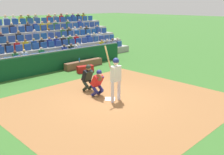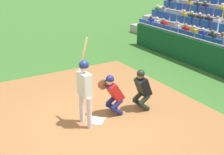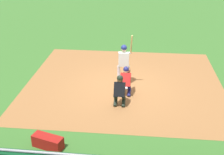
% 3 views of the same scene
% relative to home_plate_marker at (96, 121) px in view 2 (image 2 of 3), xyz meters
% --- Properties ---
extents(ground_plane, '(160.00, 160.00, 0.00)m').
position_rel_home_plate_marker_xyz_m(ground_plane, '(0.00, 0.00, -0.02)').
color(ground_plane, '#366A29').
extents(infield_dirt_patch, '(8.77, 7.88, 0.01)m').
position_rel_home_plate_marker_xyz_m(infield_dirt_patch, '(0.00, 0.50, -0.01)').
color(infield_dirt_patch, '#956338').
rests_on(infield_dirt_patch, ground_plane).
extents(home_plate_marker, '(0.62, 0.62, 0.02)m').
position_rel_home_plate_marker_xyz_m(home_plate_marker, '(0.00, 0.00, 0.00)').
color(home_plate_marker, white).
rests_on(home_plate_marker, infield_dirt_patch).
extents(batter_at_plate, '(0.65, 0.44, 2.36)m').
position_rel_home_plate_marker_xyz_m(batter_at_plate, '(-0.01, 0.32, 1.15)').
color(batter_at_plate, silver).
rests_on(batter_at_plate, ground_plane).
extents(catcher_crouching, '(0.47, 0.71, 1.25)m').
position_rel_home_plate_marker_xyz_m(catcher_crouching, '(0.14, -0.63, 0.69)').
color(catcher_crouching, navy).
rests_on(catcher_crouching, ground_plane).
extents(home_plate_umpire, '(0.47, 0.47, 1.30)m').
position_rel_home_plate_marker_xyz_m(home_plate_umpire, '(-0.04, -1.53, 0.69)').
color(home_plate_umpire, black).
rests_on(home_plate_umpire, ground_plane).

